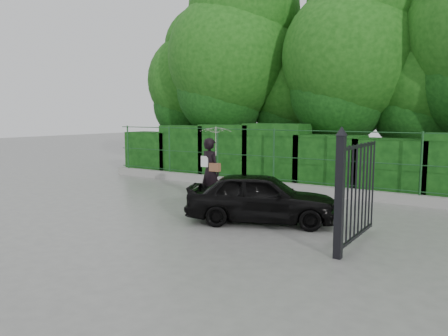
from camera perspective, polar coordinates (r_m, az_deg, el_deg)
The scene contains 8 objects.
ground at distance 11.45m, azimuth -5.73°, elevation -5.96°, with size 80.00×80.00×0.00m, color gray.
kerb at distance 15.11m, azimuth 5.11°, elevation -2.22°, with size 14.00×0.25×0.30m, color #9E9E99.
fence at distance 14.88m, azimuth 5.91°, elevation 1.70°, with size 14.13×0.06×1.80m.
hedge at distance 15.90m, azimuth 6.76°, elevation 1.35°, with size 14.20×1.20×2.24m.
trees at distance 17.53m, azimuth 13.86°, elevation 13.53°, with size 17.10×6.15×8.08m.
gate at distance 8.40m, azimuth 15.91°, elevation -2.68°, with size 0.22×2.33×2.36m.
woman at distance 12.69m, azimuth -1.43°, elevation 1.87°, with size 1.01×0.96×2.23m.
car at distance 10.42m, azimuth 4.89°, elevation -3.86°, with size 1.42×3.54×1.21m, color black.
Camera 1 is at (7.07, -8.63, 2.56)m, focal length 35.00 mm.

